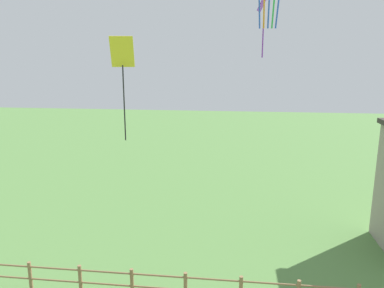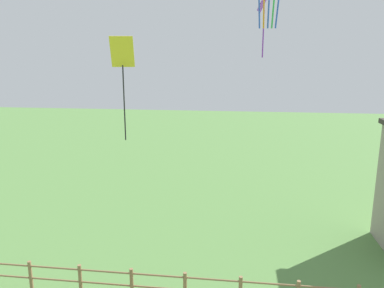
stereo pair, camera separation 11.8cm
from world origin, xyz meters
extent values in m
cylinder|color=olive|center=(-6.08, 7.44, 0.64)|extent=(0.14, 0.14, 1.29)
cylinder|color=olive|center=(-4.05, 7.44, 0.64)|extent=(0.14, 0.14, 1.29)
cylinder|color=olive|center=(-2.03, 7.44, 0.64)|extent=(0.14, 0.14, 1.29)
cylinder|color=olive|center=(0.00, 7.44, 0.64)|extent=(0.14, 0.14, 1.29)
cylinder|color=olive|center=(0.00, 7.44, 1.09)|extent=(20.25, 0.07, 0.07)
cube|color=yellow|center=(-2.50, 8.90, 9.15)|extent=(0.92, 0.62, 1.09)
cylinder|color=black|center=(-2.50, 8.90, 7.27)|extent=(0.05, 0.05, 2.82)
cylinder|color=purple|center=(2.61, 10.19, 9.81)|extent=(0.05, 0.05, 1.73)
camera|label=1|loc=(1.71, -4.68, 8.92)|focal=35.00mm
camera|label=2|loc=(1.82, -4.66, 8.92)|focal=35.00mm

